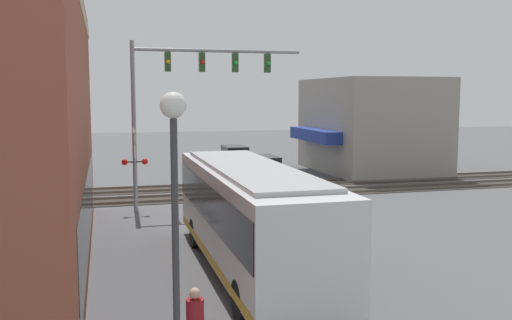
{
  "coord_description": "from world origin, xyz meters",
  "views": [
    {
      "loc": [
        -22.9,
        6.95,
        5.31
      ],
      "look_at": [
        2.57,
        0.12,
        2.3
      ],
      "focal_mm": 40.0,
      "sensor_mm": 36.0,
      "label": 1
    }
  ],
  "objects_px": {
    "city_bus": "(250,214)",
    "parked_car_blue": "(262,169)",
    "crossing_signal": "(135,162)",
    "parked_car_black": "(234,156)",
    "streetlamp": "(175,222)",
    "pedestrian_near_bus": "(298,225)"
  },
  "relations": [
    {
      "from": "streetlamp",
      "to": "parked_car_blue",
      "type": "height_order",
      "value": "streetlamp"
    },
    {
      "from": "parked_car_black",
      "to": "pedestrian_near_bus",
      "type": "bearing_deg",
      "value": 172.3
    },
    {
      "from": "parked_car_black",
      "to": "pedestrian_near_bus",
      "type": "height_order",
      "value": "pedestrian_near_bus"
    },
    {
      "from": "city_bus",
      "to": "parked_car_black",
      "type": "bearing_deg",
      "value": -11.82
    },
    {
      "from": "crossing_signal",
      "to": "parked_car_blue",
      "type": "relative_size",
      "value": 0.79
    },
    {
      "from": "pedestrian_near_bus",
      "to": "parked_car_blue",
      "type": "bearing_deg",
      "value": -11.42
    },
    {
      "from": "crossing_signal",
      "to": "pedestrian_near_bus",
      "type": "relative_size",
      "value": 2.1
    },
    {
      "from": "parked_car_black",
      "to": "streetlamp",
      "type": "bearing_deg",
      "value": 165.5
    },
    {
      "from": "pedestrian_near_bus",
      "to": "parked_car_black",
      "type": "bearing_deg",
      "value": -7.7
    },
    {
      "from": "city_bus",
      "to": "crossing_signal",
      "type": "xyz_separation_m",
      "value": [
        10.02,
        2.82,
        0.51
      ]
    },
    {
      "from": "streetlamp",
      "to": "parked_car_black",
      "type": "relative_size",
      "value": 1.13
    },
    {
      "from": "parked_car_blue",
      "to": "parked_car_black",
      "type": "bearing_deg",
      "value": 0.0
    },
    {
      "from": "crossing_signal",
      "to": "parked_car_black",
      "type": "bearing_deg",
      "value": -27.51
    },
    {
      "from": "parked_car_black",
      "to": "parked_car_blue",
      "type": "bearing_deg",
      "value": 180.0
    },
    {
      "from": "city_bus",
      "to": "parked_car_blue",
      "type": "relative_size",
      "value": 2.26
    },
    {
      "from": "crossing_signal",
      "to": "pedestrian_near_bus",
      "type": "xyz_separation_m",
      "value": [
        -8.3,
        -4.97,
        -1.37
      ]
    },
    {
      "from": "city_bus",
      "to": "streetlamp",
      "type": "distance_m",
      "value": 7.6
    },
    {
      "from": "streetlamp",
      "to": "pedestrian_near_bus",
      "type": "height_order",
      "value": "streetlamp"
    },
    {
      "from": "city_bus",
      "to": "crossing_signal",
      "type": "bearing_deg",
      "value": 15.73
    },
    {
      "from": "crossing_signal",
      "to": "parked_car_blue",
      "type": "height_order",
      "value": "crossing_signal"
    },
    {
      "from": "crossing_signal",
      "to": "streetlamp",
      "type": "relative_size",
      "value": 0.71
    },
    {
      "from": "streetlamp",
      "to": "pedestrian_near_bus",
      "type": "bearing_deg",
      "value": -31.25
    }
  ]
}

